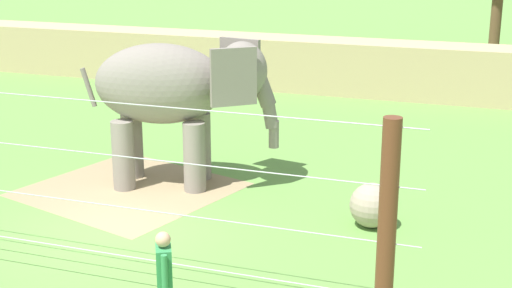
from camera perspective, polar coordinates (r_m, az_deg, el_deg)
name	(u,v)px	position (r m, az deg, el deg)	size (l,w,h in m)	color
ground_plane	(117,228)	(15.15, -10.62, -6.37)	(120.00, 120.00, 0.00)	#609342
dirt_patch	(129,189)	(17.24, -9.68, -3.44)	(4.16, 4.00, 0.01)	#937F5B
embankment_wall	(304,64)	(27.22, 3.73, 6.13)	(36.00, 1.80, 1.87)	tan
elephant	(176,91)	(16.87, -6.19, 4.09)	(4.41, 2.40, 3.35)	gray
enrichment_ball	(372,205)	(15.00, 8.89, -4.66)	(0.90, 0.90, 0.90)	gray
cable_fence	(45,185)	(12.82, -15.88, -3.05)	(12.36, 0.27, 3.30)	brown
zookeeper	(165,280)	(10.88, -7.02, -10.33)	(0.40, 0.55, 1.67)	#232328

